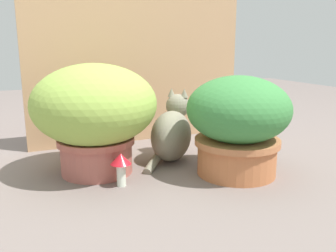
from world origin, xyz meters
The scene contains 7 objects.
ground_plane centered at (0.00, 0.00, 0.00)m, with size 6.00×6.00×0.00m, color slate.
cardboard_backdrop centered at (0.14, 0.50, 0.39)m, with size 1.14×0.03×0.79m, color tan.
grass_planter centered at (-0.19, 0.08, 0.25)m, with size 0.49×0.49×0.44m.
leafy_planter centered at (0.32, -0.15, 0.21)m, with size 0.40×0.40×0.39m.
cat centered at (0.16, 0.12, 0.12)m, with size 0.33×0.32×0.32m.
mushroom_ornament_pink centered at (-0.18, 0.01, 0.11)m, with size 0.10×0.10×0.15m.
mushroom_ornament_red centered at (-0.14, -0.10, 0.09)m, with size 0.08×0.08×0.12m.
Camera 1 is at (-0.48, -1.31, 0.51)m, focal length 39.15 mm.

